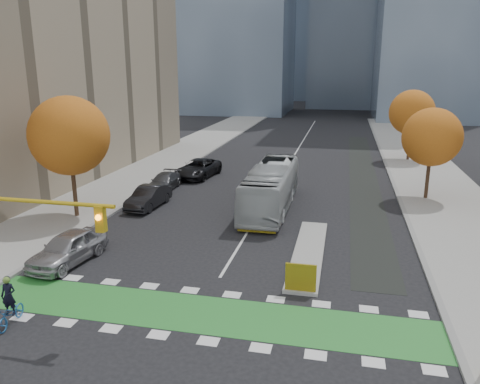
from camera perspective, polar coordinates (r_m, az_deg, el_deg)
The scene contains 20 objects.
ground at distance 19.09m, azimuth -6.53°, elevation -16.65°, with size 300.00×300.00×0.00m, color black.
sidewalk_west at distance 41.31m, azimuth -15.28°, elevation 0.61°, with size 7.00×120.00×0.15m, color gray.
sidewalk_east at distance 37.51m, azimuth 24.36°, elevation -1.67°, with size 7.00×120.00×0.15m, color gray.
curb_west at distance 39.82m, azimuth -10.81°, elevation 0.34°, with size 0.30×120.00×0.16m, color gray.
curb_east at distance 36.92m, azimuth 19.05°, elevation -1.39°, with size 0.30×120.00×0.16m, color gray.
bike_crossing at distance 20.31m, azimuth -5.11°, elevation -14.49°, with size 20.00×3.00×0.01m, color #287C2D.
centre_line at distance 56.46m, azimuth 6.80°, elevation 4.75°, with size 0.15×70.00×0.01m, color silver.
bike_lane_paint at distance 46.42m, azimuth 14.73°, elevation 2.12°, with size 2.50×50.00×0.01m, color black.
median_island at distance 26.28m, azimuth 8.36°, elevation -7.30°, with size 1.60×10.00×0.16m, color gray.
hazard_board at distance 21.60m, azimuth 7.41°, elevation -10.29°, with size 1.40×0.12×1.30m, color yellow.
building_west at distance 47.64m, azimuth -26.94°, elevation 16.51°, with size 16.00×44.00×25.00m, color gray.
tree_west at distance 32.74m, azimuth -20.08°, elevation 6.45°, with size 5.20×5.20×8.22m.
tree_east_near at distance 38.19m, azimuth 22.35°, elevation 6.20°, with size 4.40×4.40×7.08m.
tree_east_far at distance 53.95m, azimuth 20.23°, elevation 9.08°, with size 4.80×4.80×7.65m.
cyclist at distance 21.19m, azimuth -26.19°, elevation -12.68°, with size 0.87×1.87×2.08m.
bus at distance 33.66m, azimuth 3.81°, elevation 0.60°, with size 2.71×11.60×3.23m, color #AEB4B6.
parked_car_a at distance 26.17m, azimuth -20.24°, elevation -6.42°, with size 1.98×4.91×1.67m, color #A3A2A8.
parked_car_b at distance 34.79m, azimuth -11.10°, elevation -0.61°, with size 1.65×4.72×1.56m, color black.
parked_car_c at distance 39.65m, azimuth -9.25°, elevation 1.24°, with size 1.88×4.63×1.34m, color #46464A.
parked_car_d at distance 43.73m, azimuth -5.12°, elevation 2.88°, with size 2.73×5.93×1.65m, color black.
Camera 1 is at (5.55, -15.29, 10.00)m, focal length 35.00 mm.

